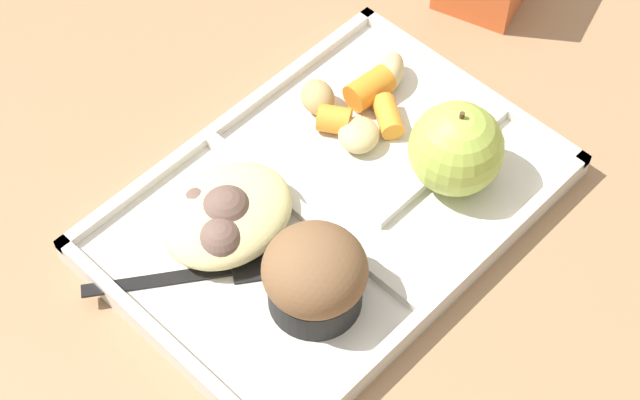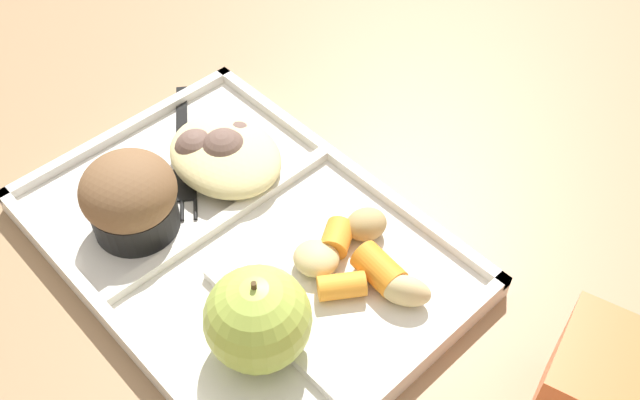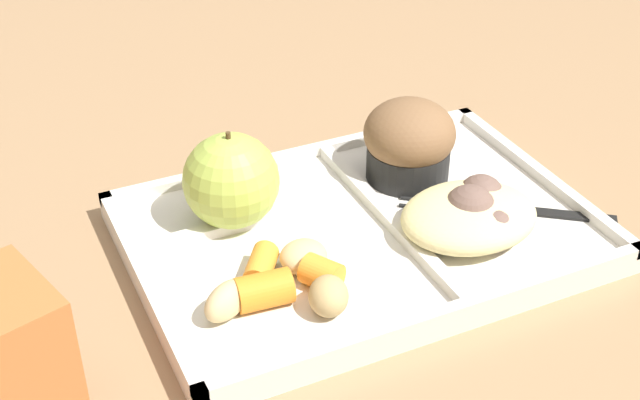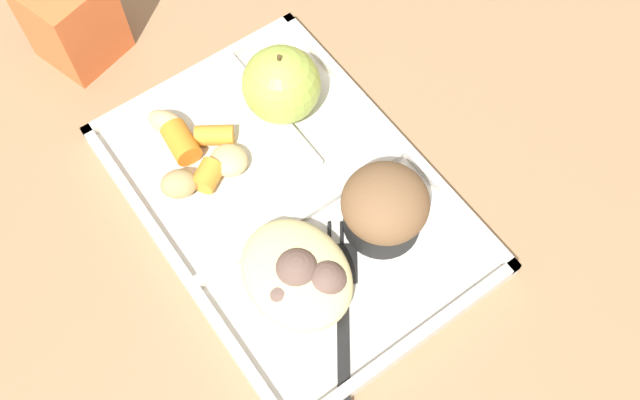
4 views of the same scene
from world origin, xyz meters
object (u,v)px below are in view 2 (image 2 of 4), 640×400
Objects in this scene: plastic_fork at (182,158)px; green_apple at (258,319)px; bran_muffin at (130,198)px; lunch_tray at (242,245)px; milk_carton at (602,399)px.

green_apple is at bearing 159.76° from plastic_fork.
plastic_fork is at bearing -62.61° from bran_muffin.
bran_muffin reaches higher than plastic_fork.
bran_muffin is (0.07, 0.05, 0.04)m from lunch_tray.
green_apple is 0.15m from bran_muffin.
milk_carton is (-0.36, -0.05, 0.03)m from plastic_fork.
lunch_tray is 4.60× the size of bran_muffin.
green_apple is at bearing 180.00° from bran_muffin.
lunch_tray is at bearing 169.48° from plastic_fork.
milk_carton is (-0.26, -0.07, 0.04)m from lunch_tray.
milk_carton is at bearing -172.53° from plastic_fork.
plastic_fork is (0.18, -0.07, -0.03)m from green_apple.
plastic_fork is at bearing -8.86° from milk_carton.
lunch_tray is at bearing -30.95° from green_apple.
plastic_fork is (0.03, -0.07, -0.03)m from bran_muffin.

